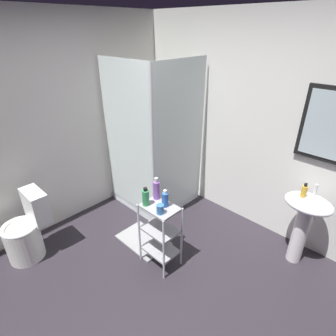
{
  "coord_description": "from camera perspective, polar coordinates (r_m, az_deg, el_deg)",
  "views": [
    {
      "loc": [
        1.21,
        -1.04,
        2.3
      ],
      "look_at": [
        -0.45,
        0.68,
        1.04
      ],
      "focal_mm": 28.96,
      "sensor_mm": 36.0,
      "label": 1
    }
  ],
  "objects": [
    {
      "name": "pedestal_sink",
      "position": [
        3.13,
        26.82,
        -9.14
      ],
      "size": [
        0.46,
        0.37,
        0.81
      ],
      "color": "white",
      "rests_on": "ground_plane"
    },
    {
      "name": "storage_cart",
      "position": [
        2.86,
        -1.66,
        -13.07
      ],
      "size": [
        0.38,
        0.28,
        0.74
      ],
      "color": "silver",
      "rests_on": "ground_plane"
    },
    {
      "name": "wall_back",
      "position": [
        3.3,
        20.43,
        7.42
      ],
      "size": [
        4.2,
        0.14,
        2.5
      ],
      "color": "silver",
      "rests_on": "ground_plane"
    },
    {
      "name": "shower_stall",
      "position": [
        3.77,
        -2.77,
        -1.46
      ],
      "size": [
        0.92,
        0.92,
        2.0
      ],
      "color": "white",
      "rests_on": "ground_plane"
    },
    {
      "name": "rinse_cup",
      "position": [
        2.55,
        -1.64,
        -8.66
      ],
      "size": [
        0.07,
        0.07,
        0.09
      ],
      "primitive_type": "cylinder",
      "color": "#3870B2",
      "rests_on": "storage_cart"
    },
    {
      "name": "toilet",
      "position": [
        3.39,
        -27.57,
        -11.84
      ],
      "size": [
        0.37,
        0.49,
        0.76
      ],
      "color": "white",
      "rests_on": "ground_plane"
    },
    {
      "name": "ground_plane",
      "position": [
        2.81,
        -3.48,
        -27.75
      ],
      "size": [
        4.2,
        4.2,
        0.02
      ],
      "primitive_type": "cube",
      "color": "#28242B"
    },
    {
      "name": "conditioner_bottle_purple",
      "position": [
        2.73,
        -2.46,
        -4.55
      ],
      "size": [
        0.07,
        0.07,
        0.24
      ],
      "color": "#8550A7",
      "rests_on": "storage_cart"
    },
    {
      "name": "sink_faucet",
      "position": [
        3.09,
        28.66,
        -3.87
      ],
      "size": [
        0.03,
        0.03,
        0.1
      ],
      "primitive_type": "cylinder",
      "color": "silver",
      "rests_on": "pedestal_sink"
    },
    {
      "name": "shampoo_bottle_blue",
      "position": [
        2.63,
        -0.62,
        -6.58
      ],
      "size": [
        0.07,
        0.07,
        0.18
      ],
      "color": "#2A5AB0",
      "rests_on": "storage_cart"
    },
    {
      "name": "body_wash_bottle_green",
      "position": [
        2.65,
        -4.72,
        -6.16
      ],
      "size": [
        0.07,
        0.07,
        0.2
      ],
      "color": "#339352",
      "rests_on": "storage_cart"
    },
    {
      "name": "hand_soap_bottle",
      "position": [
        2.97,
        26.72,
        -4.32
      ],
      "size": [
        0.05,
        0.05,
        0.15
      ],
      "color": "gold",
      "rests_on": "pedestal_sink"
    },
    {
      "name": "bath_mat",
      "position": [
        3.4,
        -5.24,
        -14.85
      ],
      "size": [
        0.6,
        0.4,
        0.02
      ],
      "primitive_type": "cube",
      "color": "gray",
      "rests_on": "ground_plane"
    },
    {
      "name": "wall_left",
      "position": [
        3.4,
        -26.01,
        6.86
      ],
      "size": [
        0.1,
        4.2,
        2.5
      ],
      "primitive_type": "cube",
      "color": "silver",
      "rests_on": "ground_plane"
    }
  ]
}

